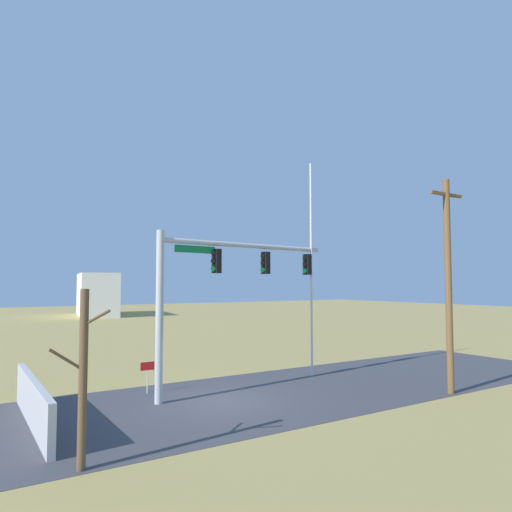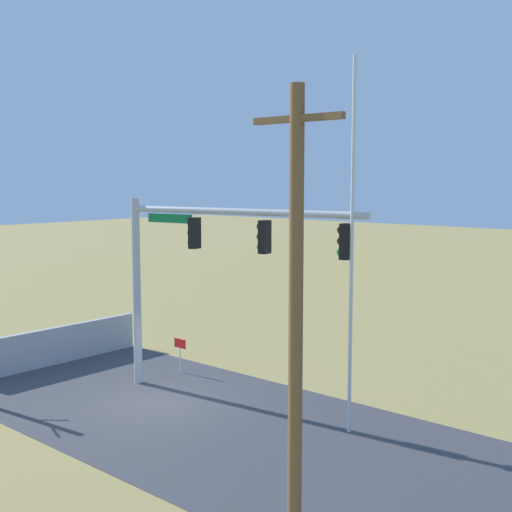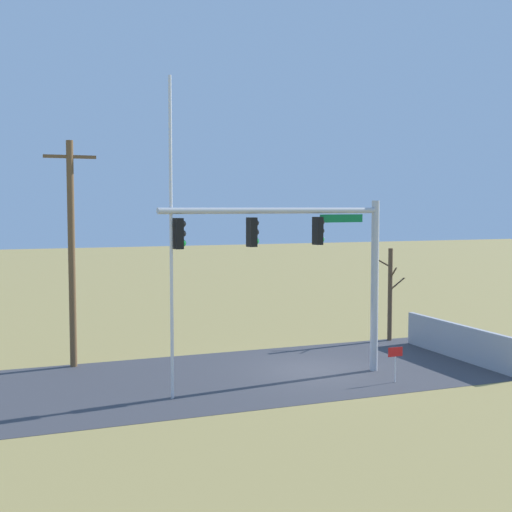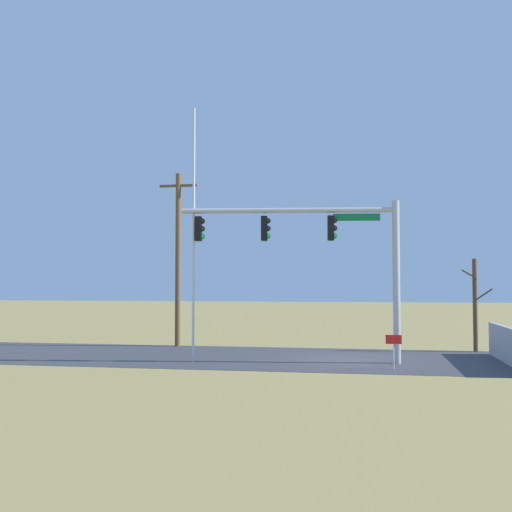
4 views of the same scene
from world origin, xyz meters
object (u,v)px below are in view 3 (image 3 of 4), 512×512
Objects in this scene: open_sign at (395,356)px; signal_mast at (314,250)px; utility_pole at (72,250)px; bare_tree at (390,293)px; flagpole at (171,240)px.

signal_mast is at bearing 150.16° from open_sign.
utility_pole reaches higher than bare_tree.
signal_mast is at bearing 6.37° from flagpole.
utility_pole is 2.03× the size of bare_tree.
flagpole is 6.09m from utility_pole.
open_sign is at bearing -32.54° from utility_pole.
utility_pole is at bearing 147.46° from open_sign.
open_sign is at bearing -6.19° from flagpole.
flagpole is at bearing -153.85° from bare_tree.
signal_mast is at bearing -141.24° from bare_tree.
flagpole reaches higher than signal_mast.
flagpole is at bearing 173.81° from open_sign.
flagpole is (-5.16, -0.58, 0.47)m from signal_mast.
flagpole is 2.40× the size of bare_tree.
utility_pole is 6.93× the size of open_sign.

